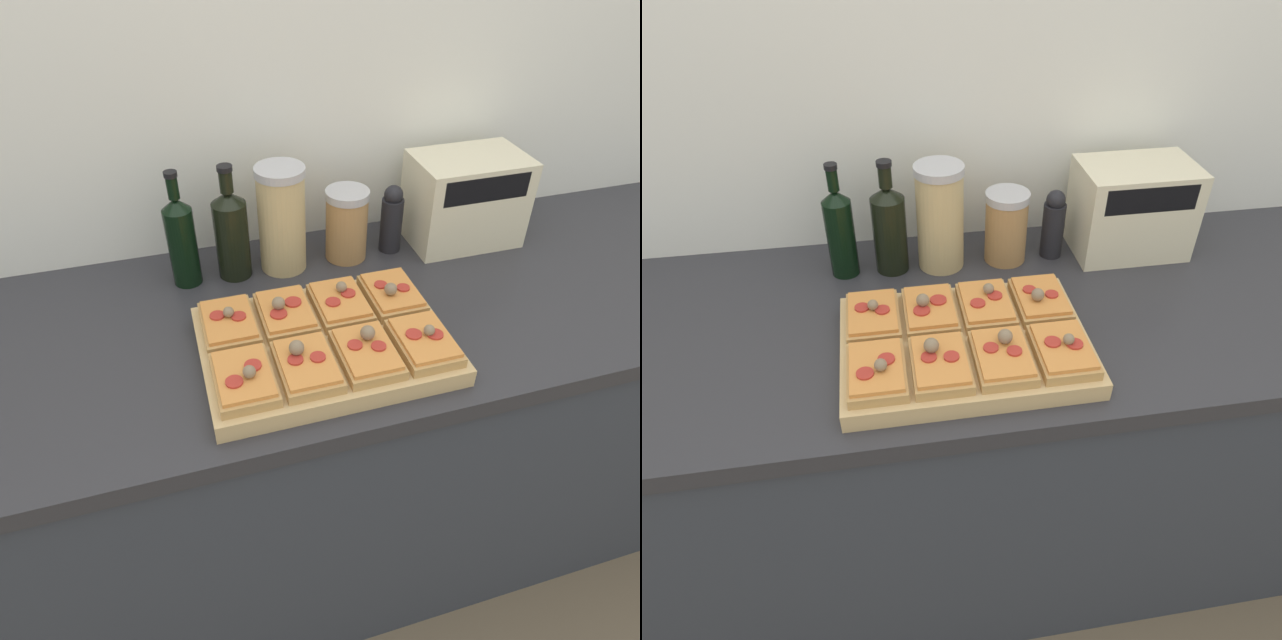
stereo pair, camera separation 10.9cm
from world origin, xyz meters
TOP-DOWN VIEW (x-y plane):
  - wall_back at (0.00, 0.67)m, footprint 6.00×0.06m
  - kitchen_counter at (0.00, 0.32)m, footprint 2.63×0.67m
  - cutting_board at (-0.06, 0.19)m, footprint 0.47×0.33m
  - pizza_slice_back_left at (-0.23, 0.27)m, footprint 0.10×0.15m
  - pizza_slice_back_midleft at (-0.12, 0.27)m, footprint 0.10×0.15m
  - pizza_slice_back_midright at (-0.01, 0.27)m, footprint 0.10×0.15m
  - pizza_slice_back_right at (0.10, 0.27)m, footprint 0.10×0.15m
  - pizza_slice_front_left at (-0.23, 0.11)m, footprint 0.10×0.15m
  - pizza_slice_front_midleft at (-0.12, 0.12)m, footprint 0.10×0.15m
  - pizza_slice_front_midright at (-0.01, 0.12)m, footprint 0.10×0.15m
  - pizza_slice_front_right at (0.10, 0.11)m, footprint 0.10×0.15m
  - olive_oil_bottle at (-0.29, 0.51)m, footprint 0.06×0.06m
  - wine_bottle at (-0.18, 0.51)m, footprint 0.08×0.08m
  - grain_jar_tall at (-0.07, 0.51)m, footprint 0.11×0.11m
  - grain_jar_short at (0.09, 0.51)m, footprint 0.10×0.10m
  - pepper_mill at (0.20, 0.51)m, footprint 0.05×0.05m
  - toaster_oven at (0.39, 0.51)m, footprint 0.29×0.18m

SIDE VIEW (x-z plane):
  - kitchen_counter at x=0.00m, z-range 0.00..0.89m
  - cutting_board at x=-0.06m, z-range 0.89..0.93m
  - pizza_slice_back_left at x=-0.23m, z-range 0.92..0.97m
  - pizza_slice_front_right at x=0.10m, z-range 0.92..0.97m
  - pizza_slice_back_midright at x=-0.01m, z-range 0.92..0.97m
  - pizza_slice_front_left at x=-0.23m, z-range 0.92..0.97m
  - pizza_slice_back_right at x=0.10m, z-range 0.92..0.97m
  - pizza_slice_back_midleft at x=-0.12m, z-range 0.92..0.97m
  - pizza_slice_front_midright at x=-0.01m, z-range 0.92..0.97m
  - pizza_slice_front_midleft at x=-0.12m, z-range 0.92..0.97m
  - pepper_mill at x=0.20m, z-range 0.89..1.06m
  - grain_jar_short at x=0.09m, z-range 0.89..1.06m
  - toaster_oven at x=0.39m, z-range 0.89..1.11m
  - wine_bottle at x=-0.18m, z-range 0.87..1.13m
  - olive_oil_bottle at x=-0.29m, z-range 0.87..1.13m
  - grain_jar_tall at x=-0.07m, z-range 0.89..1.14m
  - wall_back at x=0.00m, z-range 0.00..2.50m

